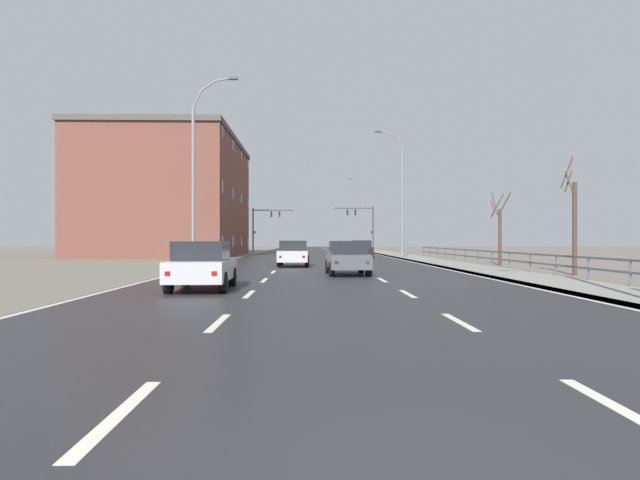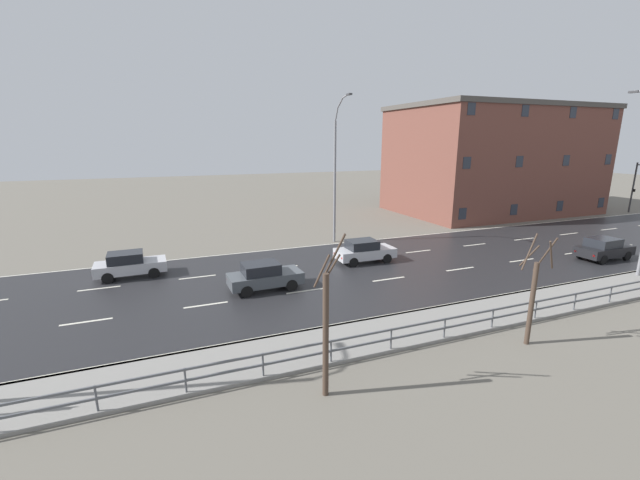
% 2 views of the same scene
% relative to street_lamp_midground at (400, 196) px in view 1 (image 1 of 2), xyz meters
% --- Properties ---
extents(ground_plane, '(160.00, 160.00, 0.12)m').
position_rel_street_lamp_midground_xyz_m(ground_plane, '(-7.45, 4.42, -5.53)').
color(ground_plane, '#666056').
extents(road_asphalt_strip, '(14.00, 120.00, 0.03)m').
position_rel_street_lamp_midground_xyz_m(road_asphalt_strip, '(-7.45, 16.42, -5.46)').
color(road_asphalt_strip, '#232326').
rests_on(road_asphalt_strip, ground).
extents(sidewalk_right, '(3.00, 120.00, 0.12)m').
position_rel_street_lamp_midground_xyz_m(sidewalk_right, '(0.98, 16.42, -5.41)').
color(sidewalk_right, gray).
rests_on(sidewalk_right, ground).
extents(guardrail, '(0.07, 39.06, 1.00)m').
position_rel_street_lamp_midground_xyz_m(guardrail, '(2.40, -17.71, -4.77)').
color(guardrail, '#515459').
rests_on(guardrail, ground).
extents(street_lamp_midground, '(2.48, 0.24, 11.17)m').
position_rel_street_lamp_midground_xyz_m(street_lamp_midground, '(0.00, 0.00, 0.00)').
color(street_lamp_midground, slate).
rests_on(street_lamp_midground, ground).
extents(street_lamp_distant, '(2.29, 0.24, 10.98)m').
position_rel_street_lamp_midground_xyz_m(street_lamp_distant, '(0.02, 34.67, -0.08)').
color(street_lamp_distant, slate).
rests_on(street_lamp_distant, ground).
extents(street_lamp_left_bank, '(2.81, 0.24, 11.54)m').
position_rel_street_lamp_midground_xyz_m(street_lamp_left_bank, '(-14.87, -13.87, 0.15)').
color(street_lamp_left_bank, slate).
rests_on(street_lamp_left_bank, ground).
extents(traffic_signal_right, '(5.26, 0.36, 6.02)m').
position_rel_street_lamp_midground_xyz_m(traffic_signal_right, '(-0.85, 23.27, -1.32)').
color(traffic_signal_right, '#38383A').
rests_on(traffic_signal_right, ground).
extents(traffic_signal_left, '(5.47, 0.36, 5.79)m').
position_rel_street_lamp_midground_xyz_m(traffic_signal_left, '(-13.97, 24.22, -1.45)').
color(traffic_signal_left, '#38383A').
rests_on(traffic_signal_left, ground).
extents(car_far_right, '(1.94, 4.15, 1.57)m').
position_rel_street_lamp_midground_xyz_m(car_far_right, '(-11.46, -29.21, -4.67)').
color(car_far_right, '#B7B7BC').
rests_on(car_far_right, ground).
extents(car_mid_centre, '(1.89, 4.13, 1.57)m').
position_rel_street_lamp_midground_xyz_m(car_mid_centre, '(-3.24, 1.79, -4.67)').
color(car_mid_centre, black).
rests_on(car_mid_centre, ground).
extents(car_far_left, '(1.88, 4.12, 1.57)m').
position_rel_street_lamp_midground_xyz_m(car_far_left, '(-8.94, -14.27, -4.67)').
color(car_far_left, '#B7B7BC').
rests_on(car_far_left, ground).
extents(car_near_left, '(1.93, 4.15, 1.57)m').
position_rel_street_lamp_midground_xyz_m(car_near_left, '(-6.26, -22.01, -4.67)').
color(car_near_left, '#474C51').
rests_on(car_near_left, ground).
extents(brick_building, '(13.98, 22.39, 12.11)m').
position_rel_street_lamp_midground_xyz_m(brick_building, '(-22.36, 9.52, 0.60)').
color(brick_building, brown).
rests_on(brick_building, ground).
extents(bare_tree_near, '(0.79, 0.91, 5.50)m').
position_rel_street_lamp_midground_xyz_m(bare_tree_near, '(4.03, -22.49, -3.11)').
color(bare_tree_near, '#423328').
rests_on(bare_tree_near, ground).
extents(bare_tree_mid, '(1.13, 1.09, 4.60)m').
position_rel_street_lamp_midground_xyz_m(bare_tree_mid, '(3.91, -13.38, -3.35)').
color(bare_tree_mid, '#423328').
rests_on(bare_tree_mid, ground).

